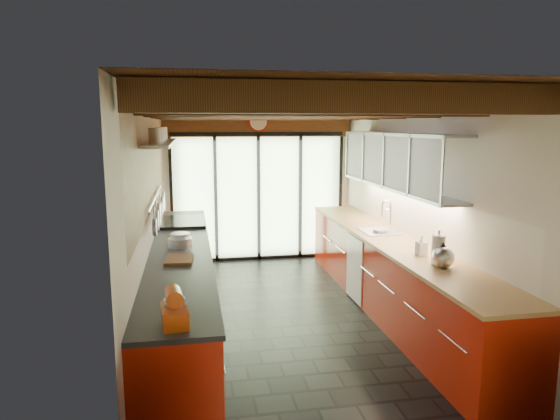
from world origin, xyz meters
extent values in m
plane|color=black|center=(0.00, 0.00, 0.00)|extent=(5.50, 5.50, 0.00)
plane|color=silver|center=(0.00, 2.75, 1.30)|extent=(3.20, 0.00, 3.20)
plane|color=silver|center=(0.00, -2.75, 1.30)|extent=(3.20, 0.00, 3.20)
plane|color=silver|center=(-1.60, 0.00, 1.30)|extent=(0.00, 5.50, 5.50)
plane|color=silver|center=(1.60, 0.00, 1.30)|extent=(0.00, 5.50, 5.50)
plane|color=#472814|center=(0.00, 0.00, 2.60)|extent=(5.50, 5.50, 0.00)
cube|color=#593316|center=(0.00, -2.25, 2.48)|extent=(3.14, 0.14, 0.22)
cube|color=#593316|center=(0.00, -1.35, 2.48)|extent=(3.14, 0.14, 0.22)
cube|color=#593316|center=(0.00, -0.45, 2.48)|extent=(3.14, 0.14, 0.22)
cube|color=#593316|center=(0.00, 0.45, 2.48)|extent=(3.14, 0.14, 0.22)
cube|color=#593316|center=(0.00, 1.35, 2.48)|extent=(3.14, 0.14, 0.22)
cube|color=#593316|center=(0.00, 2.25, 2.48)|extent=(3.14, 0.14, 0.22)
cube|color=brown|center=(0.00, 2.71, 2.35)|extent=(3.14, 0.06, 0.50)
plane|color=brown|center=(-1.57, 0.20, 1.98)|extent=(0.00, 4.90, 4.90)
plane|color=#C6EAAD|center=(0.00, 2.73, 1.08)|extent=(2.90, 0.00, 2.90)
cube|color=black|center=(-1.45, 2.72, 1.07)|extent=(0.05, 0.04, 2.15)
cube|color=black|center=(1.45, 2.72, 1.07)|extent=(0.05, 0.04, 2.15)
cube|color=black|center=(0.00, 2.69, 1.07)|extent=(0.06, 0.05, 2.15)
cube|color=black|center=(0.00, 2.69, 2.15)|extent=(2.90, 0.05, 0.06)
cylinder|color=#AC230D|center=(0.00, 2.67, 2.35)|extent=(0.34, 0.04, 0.34)
cylinder|color=beige|center=(0.00, 2.65, 2.35)|extent=(0.28, 0.02, 0.28)
cube|color=#AF1E0B|center=(-1.28, 0.00, 0.44)|extent=(0.65, 5.00, 0.88)
cube|color=black|center=(-1.28, 0.00, 0.90)|extent=(0.68, 5.00, 0.04)
cube|color=silver|center=(-1.28, 1.45, 0.44)|extent=(0.66, 0.90, 0.90)
cube|color=black|center=(-1.28, 1.45, 0.93)|extent=(0.65, 0.90, 0.06)
cube|color=#AF1E0B|center=(1.28, 0.00, 0.44)|extent=(0.65, 5.00, 0.88)
cube|color=tan|center=(1.28, 0.00, 0.90)|extent=(0.68, 5.00, 0.04)
cube|color=white|center=(0.95, 0.40, 0.44)|extent=(0.02, 0.60, 0.84)
cube|color=silver|center=(1.28, 0.40, 0.93)|extent=(0.45, 0.52, 0.02)
cylinder|color=silver|center=(1.42, 0.40, 1.10)|extent=(0.02, 0.02, 0.34)
torus|color=silver|center=(1.36, 0.40, 1.27)|extent=(0.14, 0.02, 0.14)
plane|color=silver|center=(1.26, 0.30, 1.85)|extent=(0.00, 3.00, 3.00)
cube|color=#9EA0A5|center=(1.43, 0.30, 1.51)|extent=(0.34, 3.00, 0.03)
cube|color=#9EA0A5|center=(1.43, 0.30, 2.19)|extent=(0.34, 3.00, 0.03)
cylinder|color=silver|center=(-1.54, 0.30, 1.47)|extent=(0.02, 2.20, 0.02)
cube|color=silver|center=(-1.45, 0.20, 2.10)|extent=(0.28, 2.60, 0.03)
cylinder|color=silver|center=(-1.50, -0.60, 1.29)|extent=(0.04, 0.18, 0.18)
cylinder|color=silver|center=(-1.50, -0.25, 1.29)|extent=(0.04, 0.22, 0.22)
cylinder|color=silver|center=(-1.50, 0.10, 1.29)|extent=(0.04, 0.26, 0.26)
cylinder|color=silver|center=(-1.50, 0.45, 1.29)|extent=(0.04, 0.18, 0.18)
cylinder|color=silver|center=(-1.50, 0.80, 1.29)|extent=(0.04, 0.22, 0.22)
cylinder|color=silver|center=(-1.50, 1.10, 1.29)|extent=(0.04, 0.26, 0.26)
cube|color=#C5430F|center=(-1.27, -2.25, 0.98)|extent=(0.21, 0.32, 0.13)
cylinder|color=#C5430F|center=(-1.27, -2.27, 1.14)|extent=(0.14, 0.21, 0.12)
cylinder|color=silver|center=(-1.27, -2.20, 1.03)|extent=(0.17, 0.17, 0.13)
cylinder|color=silver|center=(-1.27, 0.12, 0.99)|extent=(0.22, 0.22, 0.14)
cylinder|color=silver|center=(-1.27, 0.04, 0.97)|extent=(0.33, 0.33, 0.10)
cube|color=brown|center=(-1.27, -0.58, 0.94)|extent=(0.30, 0.40, 0.03)
sphere|color=silver|center=(1.27, -1.26, 1.03)|extent=(0.26, 0.26, 0.22)
cone|color=black|center=(1.27, -1.26, 1.15)|extent=(0.09, 0.09, 0.06)
cylinder|color=silver|center=(1.27, -1.14, 1.04)|extent=(0.04, 0.09, 0.05)
cylinder|color=white|center=(1.27, -1.17, 1.07)|extent=(0.15, 0.15, 0.29)
cylinder|color=silver|center=(1.27, -1.17, 1.25)|extent=(0.03, 0.03, 0.05)
imported|color=silver|center=(1.27, -0.80, 1.03)|extent=(0.11, 0.11, 0.22)
imported|color=silver|center=(1.27, 0.35, 0.95)|extent=(0.22, 0.22, 0.05)
camera|label=1|loc=(-1.13, -5.62, 2.29)|focal=32.00mm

